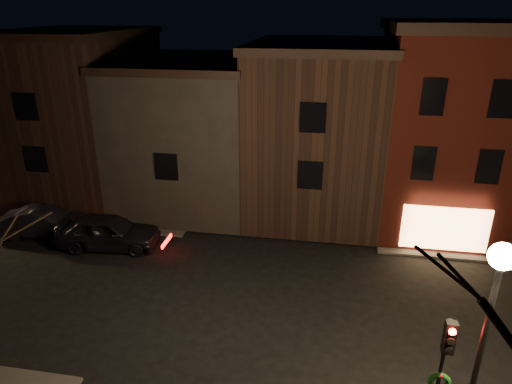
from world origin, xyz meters
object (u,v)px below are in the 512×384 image
parked_car_a (108,232)px  parked_car_b (45,222)px  street_lamp_near (492,300)px  traffic_signal (443,365)px

parked_car_a → parked_car_b: size_ratio=1.10×
parked_car_b → street_lamp_near: bearing=-125.7°
street_lamp_near → traffic_signal: street_lamp_near is taller
street_lamp_near → parked_car_a: bearing=146.9°
street_lamp_near → parked_car_b: 21.31m
traffic_signal → parked_car_b: bearing=151.7°
traffic_signal → street_lamp_near: bearing=-39.4°
parked_car_a → parked_car_b: (-3.86, 0.59, -0.10)m
traffic_signal → parked_car_b: 20.19m
parked_car_a → parked_car_b: bearing=75.3°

